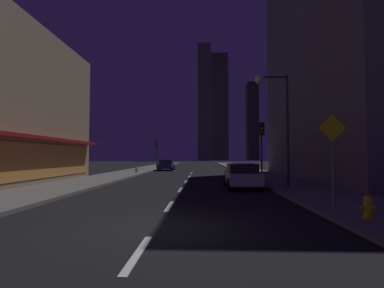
% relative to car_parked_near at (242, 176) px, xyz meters
% --- Properties ---
extents(ground_plane, '(78.00, 136.00, 0.10)m').
position_rel_car_parked_near_xyz_m(ground_plane, '(-3.60, 22.52, -0.79)').
color(ground_plane, black).
extents(sidewalk_right, '(4.00, 76.00, 0.15)m').
position_rel_car_parked_near_xyz_m(sidewalk_right, '(3.40, 22.52, -0.67)').
color(sidewalk_right, '#605E59').
rests_on(sidewalk_right, ground).
extents(sidewalk_left, '(4.00, 76.00, 0.15)m').
position_rel_car_parked_near_xyz_m(sidewalk_left, '(-10.60, 22.52, -0.67)').
color(sidewalk_left, '#605E59').
rests_on(sidewalk_left, ground).
extents(lane_marking_center, '(0.16, 28.20, 0.01)m').
position_rel_car_parked_near_xyz_m(lane_marking_center, '(-3.60, 1.52, -0.73)').
color(lane_marking_center, silver).
rests_on(lane_marking_center, ground).
extents(building_apartment_right, '(11.00, 20.00, 20.34)m').
position_rel_car_parked_near_xyz_m(building_apartment_right, '(10.90, 6.52, 9.43)').
color(building_apartment_right, slate).
rests_on(building_apartment_right, ground).
extents(skyscraper_distant_tall, '(5.67, 5.90, 51.46)m').
position_rel_car_parked_near_xyz_m(skyscraper_distant_tall, '(-1.61, 106.64, 24.99)').
color(skyscraper_distant_tall, '#5F5B47').
rests_on(skyscraper_distant_tall, ground).
extents(skyscraper_distant_mid, '(8.55, 7.69, 55.05)m').
position_rel_car_parked_near_xyz_m(skyscraper_distant_mid, '(6.44, 129.38, 26.78)').
color(skyscraper_distant_mid, '#494637').
rests_on(skyscraper_distant_mid, ground).
extents(skyscraper_distant_short, '(5.42, 7.93, 39.25)m').
position_rel_car_parked_near_xyz_m(skyscraper_distant_short, '(22.95, 127.02, 18.88)').
color(skyscraper_distant_short, '#38352A').
rests_on(skyscraper_distant_short, ground).
extents(car_parked_near, '(1.98, 4.24, 1.45)m').
position_rel_car_parked_near_xyz_m(car_parked_near, '(0.00, 0.00, 0.00)').
color(car_parked_near, silver).
rests_on(car_parked_near, ground).
extents(car_parked_far, '(1.98, 4.24, 1.45)m').
position_rel_car_parked_near_xyz_m(car_parked_far, '(-7.20, 20.49, 0.00)').
color(car_parked_far, navy).
rests_on(car_parked_far, ground).
extents(fire_hydrant_yellow_near, '(0.42, 0.30, 0.65)m').
position_rel_car_parked_near_xyz_m(fire_hydrant_yellow_near, '(2.30, -8.85, -0.29)').
color(fire_hydrant_yellow_near, yellow).
rests_on(fire_hydrant_yellow_near, sidewalk_right).
extents(fire_hydrant_far_left, '(0.42, 0.30, 0.65)m').
position_rel_car_parked_near_xyz_m(fire_hydrant_far_left, '(-9.50, 13.26, -0.29)').
color(fire_hydrant_far_left, '#B2B2B2').
rests_on(fire_hydrant_far_left, sidewalk_left).
extents(traffic_light_near_right, '(0.32, 0.48, 4.20)m').
position_rel_car_parked_near_xyz_m(traffic_light_near_right, '(1.90, 3.29, 2.45)').
color(traffic_light_near_right, '#2D2D2D').
rests_on(traffic_light_near_right, sidewalk_right).
extents(traffic_light_far_left, '(0.32, 0.48, 4.20)m').
position_rel_car_parked_near_xyz_m(traffic_light_far_left, '(-9.10, 24.02, 2.45)').
color(traffic_light_far_left, '#2D2D2D').
rests_on(traffic_light_far_left, sidewalk_left).
extents(street_lamp_right, '(1.96, 0.56, 6.58)m').
position_rel_car_parked_near_xyz_m(street_lamp_right, '(1.78, -0.48, 4.33)').
color(street_lamp_right, '#38383D').
rests_on(street_lamp_right, sidewalk_right).
extents(pedestrian_crossing_sign, '(0.91, 0.08, 3.15)m').
position_rel_car_parked_near_xyz_m(pedestrian_crossing_sign, '(2.00, -7.42, 1.28)').
color(pedestrian_crossing_sign, slate).
rests_on(pedestrian_crossing_sign, sidewalk_right).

